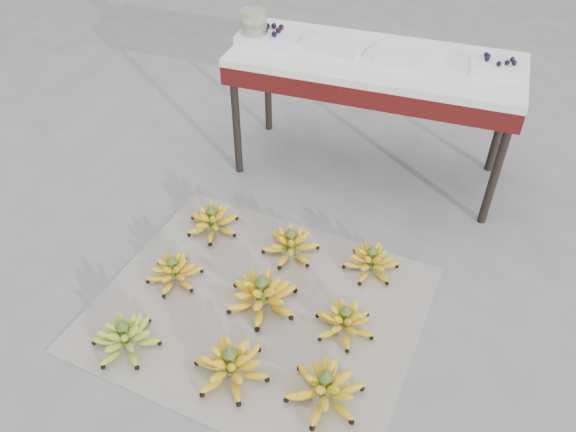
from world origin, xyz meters
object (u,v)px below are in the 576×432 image
(bunch_mid_right, at_px, (344,321))
(tray_far_left, at_px, (268,36))
(bunch_mid_center, at_px, (262,294))
(vendor_table, at_px, (375,71))
(bunch_mid_left, at_px, (174,271))
(bunch_front_center, at_px, (231,365))
(bunch_back_right, at_px, (371,261))
(tray_far_right, at_px, (497,66))
(glass_jar, at_px, (254,26))
(bunch_back_left, at_px, (213,221))
(bunch_front_left, at_px, (125,337))
(tray_left, at_px, (338,46))
(bunch_back_center, at_px, (291,244))
(newspaper_mat, at_px, (259,308))
(tray_right, at_px, (404,57))
(bunch_front_right, at_px, (325,388))

(bunch_mid_right, height_order, tray_far_left, tray_far_left)
(bunch_mid_center, relative_size, vendor_table, 0.29)
(bunch_mid_left, bearing_deg, vendor_table, 49.29)
(bunch_front_center, xyz_separation_m, vendor_table, (0.16, 1.38, 0.50))
(bunch_back_right, relative_size, tray_far_left, 0.95)
(tray_far_right, distance_m, glass_jar, 1.11)
(bunch_mid_center, xyz_separation_m, glass_jar, (-0.41, 1.01, 0.65))
(bunch_mid_left, xyz_separation_m, tray_far_left, (0.05, 1.03, 0.61))
(bunch_back_left, xyz_separation_m, tray_far_left, (0.03, 0.69, 0.60))
(bunch_front_left, relative_size, bunch_back_right, 1.02)
(bunch_mid_left, bearing_deg, bunch_front_center, -52.24)
(bunch_front_left, xyz_separation_m, bunch_mid_center, (0.41, 0.35, 0.01))
(bunch_mid_center, xyz_separation_m, bunch_back_left, (-0.38, 0.35, -0.01))
(tray_left, height_order, glass_jar, glass_jar)
(bunch_back_center, height_order, glass_jar, glass_jar)
(bunch_mid_center, height_order, bunch_back_left, bunch_mid_center)
(bunch_mid_left, bearing_deg, bunch_mid_center, -13.00)
(vendor_table, bearing_deg, bunch_back_center, -102.75)
(tray_left, xyz_separation_m, tray_far_right, (0.71, 0.02, 0.00))
(bunch_back_center, relative_size, bunch_back_right, 1.24)
(newspaper_mat, distance_m, bunch_mid_center, 0.07)
(bunch_front_center, bearing_deg, tray_far_left, 108.52)
(bunch_front_center, xyz_separation_m, bunch_mid_right, (0.33, 0.33, -0.01))
(bunch_back_right, bearing_deg, glass_jar, 147.29)
(bunch_back_left, height_order, vendor_table, vendor_table)
(bunch_mid_left, bearing_deg, tray_right, 44.24)
(newspaper_mat, height_order, bunch_back_right, bunch_back_right)
(bunch_mid_left, xyz_separation_m, glass_jar, (-0.01, 1.00, 0.66))
(bunch_back_center, bearing_deg, bunch_front_right, -85.93)
(bunch_front_left, xyz_separation_m, bunch_back_right, (0.77, 0.69, -0.00))
(bunch_front_center, height_order, bunch_front_right, same)
(bunch_mid_right, bearing_deg, bunch_front_right, -74.37)
(tray_far_left, bearing_deg, bunch_mid_right, -56.68)
(bunch_back_left, distance_m, tray_left, 1.00)
(vendor_table, bearing_deg, tray_right, -1.16)
(bunch_mid_center, relative_size, bunch_back_center, 1.18)
(bunch_front_right, relative_size, bunch_back_left, 1.16)
(tray_far_right, bearing_deg, glass_jar, -176.68)
(bunch_mid_center, height_order, tray_far_left, tray_far_left)
(bunch_front_right, bearing_deg, vendor_table, 74.79)
(vendor_table, bearing_deg, bunch_front_right, -82.58)
(bunch_front_left, xyz_separation_m, glass_jar, (-0.00, 1.37, 0.65))
(vendor_table, bearing_deg, tray_far_left, -179.37)
(bunch_front_right, height_order, tray_far_left, tray_far_left)
(tray_left, bearing_deg, bunch_front_left, -105.75)
(bunch_mid_right, xyz_separation_m, bunch_back_center, (-0.33, 0.33, 0.00))
(vendor_table, distance_m, glass_jar, 0.60)
(bunch_mid_left, relative_size, bunch_back_center, 0.84)
(bunch_front_right, distance_m, tray_right, 1.48)
(bunch_front_center, bearing_deg, tray_left, 94.67)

